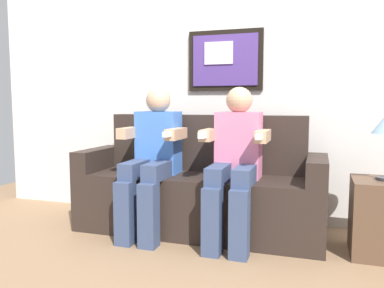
# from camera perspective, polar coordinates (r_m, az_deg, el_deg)

# --- Properties ---
(ground_plane) EXTENTS (5.56, 5.56, 0.00)m
(ground_plane) POSITION_cam_1_polar(r_m,az_deg,el_deg) (2.84, -0.97, -14.49)
(ground_plane) COLOR #8C6B4C
(back_wall_assembly) EXTENTS (4.28, 0.10, 2.60)m
(back_wall_assembly) POSITION_cam_1_polar(r_m,az_deg,el_deg) (3.41, 3.31, 11.14)
(back_wall_assembly) COLOR silver
(back_wall_assembly) RESTS_ON ground_plane
(couch) EXTENTS (1.88, 0.58, 0.90)m
(couch) POSITION_cam_1_polar(r_m,az_deg,el_deg) (3.05, 1.03, -6.94)
(couch) COLOR #2D231E
(couch) RESTS_ON ground_plane
(person_on_left) EXTENTS (0.46, 0.56, 1.11)m
(person_on_left) POSITION_cam_1_polar(r_m,az_deg,el_deg) (2.95, -5.78, -1.61)
(person_on_left) COLOR #3F72CC
(person_on_left) RESTS_ON ground_plane
(person_on_right) EXTENTS (0.46, 0.56, 1.11)m
(person_on_right) POSITION_cam_1_polar(r_m,az_deg,el_deg) (2.76, 6.31, -2.14)
(person_on_right) COLOR pink
(person_on_right) RESTS_ON ground_plane
(side_table_right) EXTENTS (0.40, 0.40, 0.50)m
(side_table_right) POSITION_cam_1_polar(r_m,az_deg,el_deg) (2.87, 26.17, -9.68)
(side_table_right) COLOR brown
(side_table_right) RESTS_ON ground_plane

